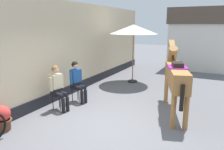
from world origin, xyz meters
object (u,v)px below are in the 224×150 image
Objects in this scene: seated_visitor_far at (77,80)px; saddled_horse_center at (176,75)px; flower_planter_near at (3,118)px; seated_visitor_near at (58,86)px; cafe_parasol at (133,30)px.

saddled_horse_center is (3.13, 0.51, 0.38)m from seated_visitor_far.
seated_visitor_far is 3.20m from saddled_horse_center.
seated_visitor_far is 2.17× the size of flower_planter_near.
seated_visitor_near is 3.53m from saddled_horse_center.
saddled_horse_center is 4.53× the size of flower_planter_near.
seated_visitor_far is 3.71m from cafe_parasol.
flower_planter_near is 0.25× the size of cafe_parasol.
cafe_parasol is at bearing 77.21° from seated_visitor_far.
cafe_parasol is (1.20, 5.83, 2.03)m from flower_planter_near.
cafe_parasol is (0.74, 3.28, 1.59)m from seated_visitor_far.
saddled_horse_center is at bearing -49.16° from cafe_parasol.
cafe_parasol reaches higher than seated_visitor_far.
saddled_horse_center reaches higher than seated_visitor_near.
seated_visitor_far is (0.09, 0.87, 0.00)m from seated_visitor_near.
seated_visitor_near is at bearing 78.00° from flower_planter_near.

